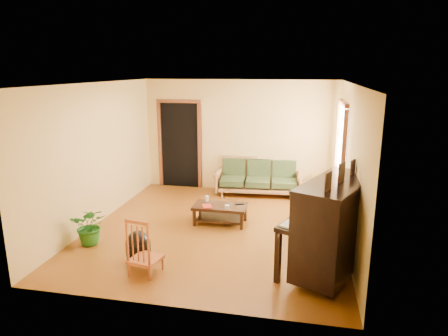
% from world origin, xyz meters
% --- Properties ---
extents(floor, '(5.00, 5.00, 0.00)m').
position_xyz_m(floor, '(0.00, 0.00, 0.00)').
color(floor, '#5D2F0C').
rests_on(floor, ground).
extents(doorway, '(1.08, 0.16, 2.05)m').
position_xyz_m(doorway, '(-1.45, 2.48, 1.02)').
color(doorway, black).
rests_on(doorway, floor).
extents(window, '(0.12, 1.36, 1.46)m').
position_xyz_m(window, '(2.21, 1.30, 1.50)').
color(window, white).
rests_on(window, right_wall).
extents(sofa, '(2.00, 0.95, 0.83)m').
position_xyz_m(sofa, '(0.51, 2.18, 0.42)').
color(sofa, brown).
rests_on(sofa, floor).
extents(coffee_table, '(0.99, 0.54, 0.36)m').
position_xyz_m(coffee_table, '(0.02, 0.27, 0.18)').
color(coffee_table, black).
rests_on(coffee_table, floor).
extents(armchair, '(0.82, 0.85, 0.77)m').
position_xyz_m(armchair, '(1.76, 0.34, 0.38)').
color(armchair, brown).
rests_on(armchair, floor).
extents(piano, '(1.46, 1.79, 1.37)m').
position_xyz_m(piano, '(1.96, -1.26, 0.68)').
color(piano, black).
rests_on(piano, floor).
extents(footstool, '(0.49, 0.49, 0.36)m').
position_xyz_m(footstool, '(-0.88, -1.44, 0.18)').
color(footstool, black).
rests_on(footstool, floor).
extents(red_chair, '(0.47, 0.50, 0.85)m').
position_xyz_m(red_chair, '(-0.63, -1.77, 0.43)').
color(red_chair, brown).
rests_on(red_chair, floor).
extents(leaning_frame, '(0.41, 0.23, 0.53)m').
position_xyz_m(leaning_frame, '(1.90, 2.40, 0.27)').
color(leaning_frame, gold).
rests_on(leaning_frame, floor).
extents(ceramic_crock, '(0.23, 0.23, 0.22)m').
position_xyz_m(ceramic_crock, '(1.76, 2.23, 0.11)').
color(ceramic_crock, '#374DA7').
rests_on(ceramic_crock, floor).
extents(potted_plant, '(0.71, 0.66, 0.65)m').
position_xyz_m(potted_plant, '(-1.89, -1.03, 0.33)').
color(potted_plant, '#1F5F1B').
rests_on(potted_plant, floor).
extents(book, '(0.24, 0.27, 0.02)m').
position_xyz_m(book, '(-0.27, 0.10, 0.37)').
color(book, '#A02215').
rests_on(book, coffee_table).
extents(candle, '(0.08, 0.08, 0.11)m').
position_xyz_m(candle, '(-0.28, 0.45, 0.41)').
color(candle, silver).
rests_on(candle, coffee_table).
extents(glass_jar, '(0.10, 0.10, 0.06)m').
position_xyz_m(glass_jar, '(0.18, 0.15, 0.39)').
color(glass_jar, silver).
rests_on(glass_jar, coffee_table).
extents(remote, '(0.16, 0.08, 0.02)m').
position_xyz_m(remote, '(0.37, 0.38, 0.37)').
color(remote, black).
rests_on(remote, coffee_table).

